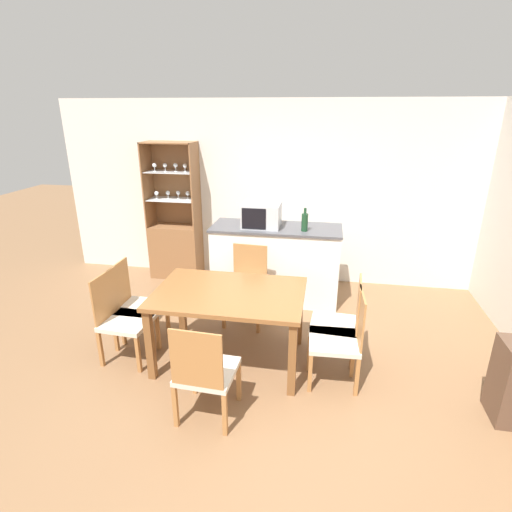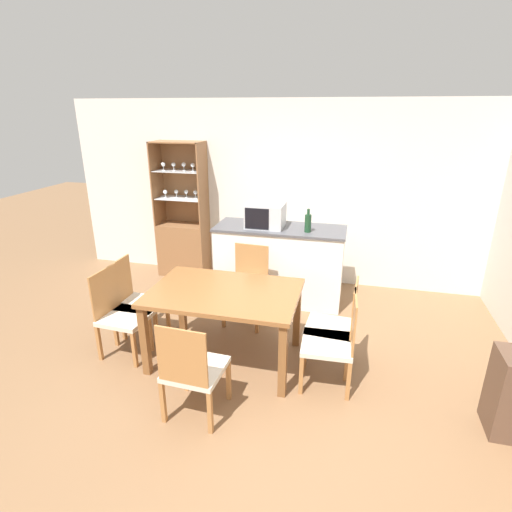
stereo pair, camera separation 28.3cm
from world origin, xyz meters
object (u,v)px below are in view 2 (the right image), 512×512
object	(u,v)px
dining_chair_side_right_near	(333,342)
microwave	(265,215)
dining_table	(225,300)
dining_chair_side_left_near	(122,314)
wine_bottle	(308,223)
dining_chair_head_near	(193,369)
dining_chair_side_left_far	(136,302)
display_cabinet	(184,238)
dining_chair_side_right_far	(335,326)
dining_chair_head_far	(247,286)

from	to	relation	value
dining_chair_side_right_near	microwave	size ratio (longest dim) A/B	1.93
dining_table	dining_chair_side_left_near	size ratio (longest dim) A/B	1.59
wine_bottle	dining_chair_side_right_near	bearing A→B (deg)	-73.75
wine_bottle	dining_chair_head_near	bearing A→B (deg)	-105.88
dining_table	dining_chair_side_left_far	bearing A→B (deg)	172.26
dining_chair_side_left_far	display_cabinet	bearing A→B (deg)	-172.12
dining_chair_side_left_near	microwave	world-z (taller)	microwave
dining_chair_side_left_near	wine_bottle	bearing A→B (deg)	135.42
microwave	wine_bottle	size ratio (longest dim) A/B	1.63
dining_chair_side_right_far	microwave	bearing A→B (deg)	40.53
dining_chair_head_near	dining_chair_side_left_far	size ratio (longest dim) A/B	1.00
dining_chair_side_right_far	dining_chair_head_far	bearing A→B (deg)	60.84
dining_chair_side_left_near	dining_chair_side_right_near	bearing A→B (deg)	93.51
dining_chair_side_left_far	dining_chair_side_left_near	xyz separation A→B (m)	(0.00, -0.29, 0.00)
dining_chair_side_left_far	dining_chair_side_right_far	bearing A→B (deg)	90.22
dining_chair_head_far	microwave	size ratio (longest dim) A/B	1.93
dining_chair_side_left_far	dining_chair_head_near	bearing A→B (deg)	47.85
display_cabinet	dining_chair_side_left_near	distance (m)	2.17
display_cabinet	dining_chair_head_near	size ratio (longest dim) A/B	2.19
dining_chair_side_right_far	dining_chair_side_left_far	size ratio (longest dim) A/B	1.00
display_cabinet	dining_chair_head_far	world-z (taller)	display_cabinet
display_cabinet	wine_bottle	bearing A→B (deg)	-18.21
dining_chair_side_left_far	dining_chair_side_left_near	world-z (taller)	same
dining_table	dining_chair_side_right_near	distance (m)	1.10
dining_chair_head_far	microwave	xyz separation A→B (m)	(0.07, 0.64, 0.70)
dining_chair_side_right_far	microwave	world-z (taller)	microwave
display_cabinet	dining_chair_side_right_far	size ratio (longest dim) A/B	2.19
dining_chair_side_left_far	dining_chair_head_far	size ratio (longest dim) A/B	1.00
dining_chair_head_far	wine_bottle	size ratio (longest dim) A/B	3.15
dining_chair_side_left_far	wine_bottle	world-z (taller)	wine_bottle
dining_chair_head_near	microwave	world-z (taller)	microwave
microwave	dining_chair_side_right_far	bearing A→B (deg)	-53.23
wine_bottle	microwave	bearing A→B (deg)	170.12
dining_chair_side_right_near	dining_chair_head_near	world-z (taller)	same
dining_table	microwave	xyz separation A→B (m)	(0.07, 1.47, 0.48)
dining_chair_head_near	dining_chair_head_far	xyz separation A→B (m)	(0.01, 1.66, 0.00)
dining_chair_side_left_far	dining_chair_side_left_near	bearing A→B (deg)	0.34
display_cabinet	dining_chair_side_right_far	xyz separation A→B (m)	(2.38, -1.87, -0.12)
display_cabinet	dining_chair_side_right_far	world-z (taller)	display_cabinet
dining_chair_head_far	microwave	world-z (taller)	microwave
dining_chair_head_near	dining_chair_side_left_far	xyz separation A→B (m)	(-1.06, 0.97, 0.00)
display_cabinet	microwave	world-z (taller)	display_cabinet
dining_chair_head_near	wine_bottle	bearing A→B (deg)	77.03
dining_chair_head_near	wine_bottle	world-z (taller)	wine_bottle
dining_chair_side_right_far	dining_chair_head_far	size ratio (longest dim) A/B	1.00
display_cabinet	wine_bottle	distance (m)	2.11
dining_table	microwave	bearing A→B (deg)	87.17
dining_chair_side_right_near	dining_chair_side_right_far	bearing A→B (deg)	-2.50
dining_chair_side_left_near	dining_chair_head_near	bearing A→B (deg)	60.65
dining_chair_side_right_near	dining_chair_side_right_far	size ratio (longest dim) A/B	1.00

